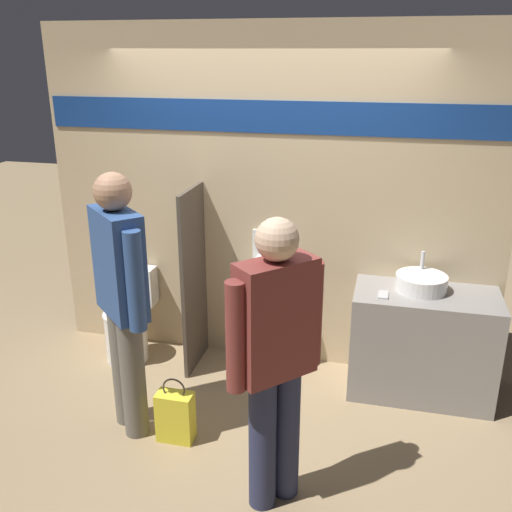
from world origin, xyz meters
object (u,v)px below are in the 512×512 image
Objects in this scene: urinal_near_counter at (269,279)px; toilet at (129,322)px; person_in_vest at (276,355)px; cell_phone at (383,295)px; sink_basin at (421,283)px; shopping_bag at (175,416)px; person_with_lanyard at (122,296)px.

toilet is at bearing -173.34° from urinal_near_counter.
person_in_vest reaches higher than toilet.
urinal_near_counter is at bearing 165.52° from cell_phone.
person_in_vest is (-0.80, -1.40, 0.07)m from sink_basin.
person_with_lanyard is at bearing 169.52° from shopping_bag.
shopping_bag is (-0.39, -1.11, -0.59)m from urinal_near_counter.
toilet is 1.21m from person_with_lanyard.
cell_phone is 0.08× the size of person_in_vest.
urinal_near_counter is 1.27m from toilet.
person_in_vest is (1.54, -1.33, 0.63)m from toilet.
person_with_lanyard is (-1.10, 0.43, 0.05)m from person_in_vest.
sink_basin is at bearing -3.31° from urinal_near_counter.
sink_basin is at bearing 33.77° from shopping_bag.
person_in_vest is at bearing -76.18° from urinal_near_counter.
shopping_bag is (0.79, -0.97, -0.14)m from toilet.
toilet is at bearing -20.94° from person_with_lanyard.
person_in_vest reaches higher than cell_phone.
cell_phone is 0.16× the size of toilet.
person_in_vest is at bearing -113.50° from cell_phone.
toilet is (-2.34, -0.07, -0.56)m from sink_basin.
urinal_near_counter is at bearing -82.28° from person_with_lanyard.
person_with_lanyard reaches higher than shopping_bag.
shopping_bag is (-1.29, -0.87, -0.65)m from cell_phone.
person_with_lanyard is at bearing -153.76° from cell_phone.
toilet is 2.13m from person_in_vest.
person_in_vest is at bearing -119.76° from sink_basin.
sink_basin is 2.00m from shopping_bag.
urinal_near_counter reaches higher than shopping_bag.
sink_basin is 1.17m from urinal_near_counter.
person_in_vest reaches higher than shopping_bag.
person_in_vest is at bearing -40.81° from toilet.
cell_phone is 0.08× the size of person_with_lanyard.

